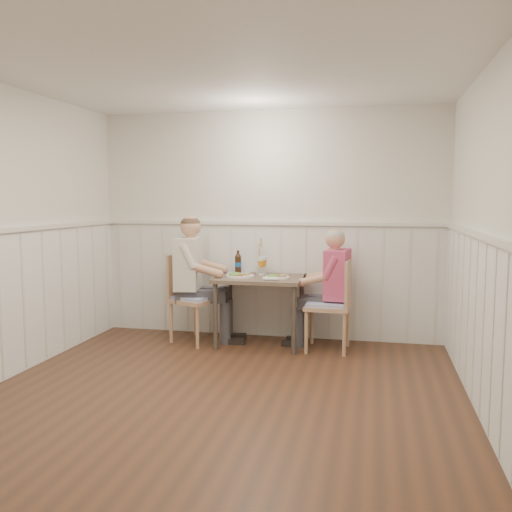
# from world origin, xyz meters

# --- Properties ---
(ground_plane) EXTENTS (4.50, 4.50, 0.00)m
(ground_plane) POSITION_xyz_m (0.00, 0.00, 0.00)
(ground_plane) COLOR #452B1D
(room_shell) EXTENTS (4.04, 4.54, 2.60)m
(room_shell) POSITION_xyz_m (0.00, 0.00, 1.52)
(room_shell) COLOR white
(room_shell) RESTS_ON ground
(wainscot) EXTENTS (4.00, 4.49, 1.34)m
(wainscot) POSITION_xyz_m (0.00, 0.69, 0.69)
(wainscot) COLOR silver
(wainscot) RESTS_ON ground
(dining_table) EXTENTS (0.94, 0.70, 0.75)m
(dining_table) POSITION_xyz_m (-0.02, 1.84, 0.65)
(dining_table) COLOR brown
(dining_table) RESTS_ON ground
(chair_right) EXTENTS (0.47, 0.47, 0.97)m
(chair_right) POSITION_xyz_m (0.79, 1.77, 0.52)
(chair_right) COLOR tan
(chair_right) RESTS_ON ground
(chair_left) EXTENTS (0.61, 0.61, 0.98)m
(chair_left) POSITION_xyz_m (-0.79, 1.81, 0.53)
(chair_left) COLOR tan
(chair_left) RESTS_ON ground
(man_in_pink) EXTENTS (0.63, 0.44, 1.31)m
(man_in_pink) POSITION_xyz_m (0.78, 1.87, 0.55)
(man_in_pink) COLOR #3F3F47
(man_in_pink) RESTS_ON ground
(diner_cream) EXTENTS (0.71, 0.49, 1.44)m
(diner_cream) POSITION_xyz_m (-0.78, 1.81, 0.60)
(diner_cream) COLOR #3F3F47
(diner_cream) RESTS_ON ground
(plate_man) EXTENTS (0.26, 0.26, 0.07)m
(plate_man) POSITION_xyz_m (0.18, 1.78, 0.77)
(plate_man) COLOR white
(plate_man) RESTS_ON dining_table
(plate_diner) EXTENTS (0.30, 0.30, 0.08)m
(plate_diner) POSITION_xyz_m (-0.24, 1.78, 0.77)
(plate_diner) COLOR white
(plate_diner) RESTS_ON dining_table
(beer_glass_a) EXTENTS (0.08, 0.08, 0.20)m
(beer_glass_a) POSITION_xyz_m (-0.02, 2.02, 0.89)
(beer_glass_a) COLOR silver
(beer_glass_a) RESTS_ON dining_table
(beer_glass_b) EXTENTS (0.08, 0.08, 0.20)m
(beer_glass_b) POSITION_xyz_m (-0.04, 1.98, 0.88)
(beer_glass_b) COLOR silver
(beer_glass_b) RESTS_ON dining_table
(beer_bottle) EXTENTS (0.07, 0.07, 0.26)m
(beer_bottle) POSITION_xyz_m (-0.33, 2.09, 0.87)
(beer_bottle) COLOR black
(beer_bottle) RESTS_ON dining_table
(rolled_napkin) EXTENTS (0.17, 0.05, 0.04)m
(rolled_napkin) POSITION_xyz_m (0.15, 1.61, 0.77)
(rolled_napkin) COLOR white
(rolled_napkin) RESTS_ON dining_table
(grass_vase) EXTENTS (0.05, 0.05, 0.43)m
(grass_vase) POSITION_xyz_m (-0.09, 2.11, 0.94)
(grass_vase) COLOR silver
(grass_vase) RESTS_ON dining_table
(gingham_mat) EXTENTS (0.31, 0.27, 0.01)m
(gingham_mat) POSITION_xyz_m (-0.32, 2.09, 0.75)
(gingham_mat) COLOR #505BB8
(gingham_mat) RESTS_ON dining_table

